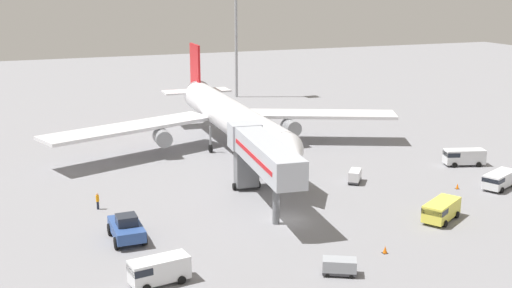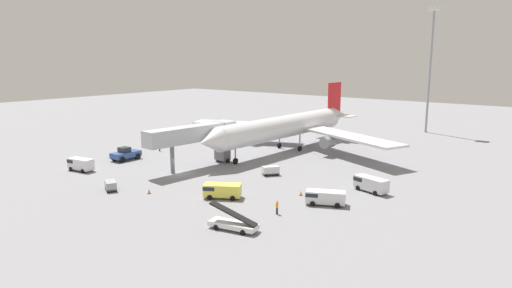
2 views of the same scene
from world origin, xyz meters
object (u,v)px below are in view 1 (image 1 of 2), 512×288
Objects in this scene: service_van_near_left at (463,156)px; safety_cone_bravo at (385,250)px; ground_crew_worker_foreground at (98,201)px; pushback_tug at (127,228)px; baggage_cart_mid_center at (339,266)px; service_van_rear_right at (158,270)px; jet_bridge at (261,154)px; service_van_rear_left at (441,210)px; safety_cone_alpha at (457,186)px; service_van_near_right at (499,179)px; airplane_at_gate at (229,116)px; baggage_cart_outer_right at (355,176)px.

service_van_near_left reaches higher than safety_cone_bravo.
ground_crew_worker_foreground is at bearing 137.15° from safety_cone_bravo.
pushback_tug is 1.79× the size of baggage_cart_mid_center.
jet_bridge is at bearing 44.85° from service_van_rear_right.
service_van_rear_left is at bearing -26.28° from ground_crew_worker_foreground.
service_van_near_right is at bearing -18.23° from safety_cone_alpha.
pushback_tug is 9.73m from service_van_rear_right.
airplane_at_gate is at bearing 40.29° from ground_crew_worker_foreground.
jet_bridge is (-4.01, -22.11, 0.67)m from airplane_at_gate.
service_van_near_left is (25.79, -17.19, -3.81)m from airplane_at_gate.
service_van_rear_right is at bearing -173.01° from service_van_rear_left.
service_van_rear_left is (29.80, -6.14, -0.03)m from pushback_tug.
service_van_rear_right is at bearing -166.87° from service_van_near_right.
pushback_tug is 1.12× the size of service_van_rear_right.
service_van_near_left is at bearing 39.92° from safety_cone_bravo.
service_van_rear_right is at bearing -135.15° from jet_bridge.
safety_cone_bravo is (1.66, -37.38, -4.67)m from airplane_at_gate.
service_van_rear_right reaches higher than service_van_near_left.
jet_bridge reaches higher than pushback_tug.
service_van_rear_left reaches higher than service_van_near_right.
service_van_rear_left is at bearing -71.31° from airplane_at_gate.
safety_cone_bravo is at bearing -140.08° from service_van_near_left.
service_van_near_right is 24.50m from safety_cone_bravo.
ground_crew_worker_foreground is (-31.19, 15.40, -0.18)m from service_van_rear_left.
baggage_cart_mid_center is 27.76m from ground_crew_worker_foreground.
jet_bridge is at bearing -165.33° from baggage_cart_outer_right.
jet_bridge is 18.83m from service_van_rear_left.
service_van_rear_left is at bearing -133.96° from service_van_near_left.
ground_crew_worker_foreground is 39.95m from safety_cone_alpha.
jet_bridge is 3.35× the size of pushback_tug.
safety_cone_alpha is (9.77, -6.25, -0.52)m from baggage_cart_outer_right.
pushback_tug is 45.52m from service_van_near_left.
jet_bridge is 6.00× the size of baggage_cart_mid_center.
pushback_tug is at bearing 94.35° from service_van_rear_right.
jet_bridge reaches higher than service_van_rear_left.
baggage_cart_outer_right is (13.24, 3.47, -4.84)m from jet_bridge.
safety_cone_alpha is at bearing 43.69° from service_van_rear_left.
airplane_at_gate is 31.22m from service_van_near_left.
service_van_rear_right is at bearing 165.49° from baggage_cart_mid_center.
airplane_at_gate is at bearing 131.74° from service_van_near_right.
service_van_near_right is 8.61× the size of safety_cone_alpha.
jet_bridge reaches higher than ground_crew_worker_foreground.
service_van_near_left is at bearing 76.24° from service_van_near_right.
airplane_at_gate reaches higher than baggage_cart_mid_center.
baggage_cart_outer_right is 4.14× the size of safety_cone_bravo.
ground_crew_worker_foreground is at bearing 168.78° from safety_cone_alpha.
jet_bridge reaches higher than safety_cone_alpha.
pushback_tug is at bearing -168.35° from service_van_near_left.
service_van_rear_left is 3.02× the size of ground_crew_worker_foreground.
baggage_cart_outer_right is (-16.56, -1.45, -0.37)m from service_van_near_left.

